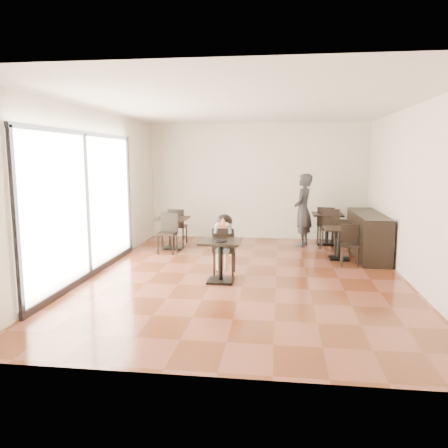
% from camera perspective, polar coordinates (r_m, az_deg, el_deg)
% --- Properties ---
extents(floor, '(6.00, 8.00, 0.01)m').
position_cam_1_polar(floor, '(8.55, 2.88, -6.70)').
color(floor, brown).
rests_on(floor, ground).
extents(ceiling, '(6.00, 8.00, 0.01)m').
position_cam_1_polar(ceiling, '(8.29, 3.05, 15.15)').
color(ceiling, white).
rests_on(ceiling, floor).
extents(wall_back, '(6.00, 0.01, 3.20)m').
position_cam_1_polar(wall_back, '(12.25, 4.39, 5.58)').
color(wall_back, white).
rests_on(wall_back, floor).
extents(wall_front, '(6.00, 0.01, 3.20)m').
position_cam_1_polar(wall_front, '(4.31, -1.09, -0.28)').
color(wall_front, white).
rests_on(wall_front, floor).
extents(wall_left, '(0.01, 8.00, 3.20)m').
position_cam_1_polar(wall_left, '(9.00, -16.50, 4.10)').
color(wall_left, white).
rests_on(wall_left, floor).
extents(wall_right, '(0.01, 8.00, 3.20)m').
position_cam_1_polar(wall_right, '(8.58, 23.41, 3.52)').
color(wall_right, white).
rests_on(wall_right, floor).
extents(storefront_window, '(0.04, 4.50, 2.60)m').
position_cam_1_polar(storefront_window, '(8.55, -17.60, 2.47)').
color(storefront_window, white).
rests_on(storefront_window, floor).
extents(child_table, '(0.73, 0.73, 0.77)m').
position_cam_1_polar(child_table, '(8.01, -0.46, -4.88)').
color(child_table, black).
rests_on(child_table, floor).
extents(child_chair, '(0.42, 0.42, 0.93)m').
position_cam_1_polar(child_chair, '(8.52, 0.04, -3.50)').
color(child_chair, black).
rests_on(child_chair, floor).
extents(child, '(0.42, 0.59, 1.17)m').
position_cam_1_polar(child, '(8.50, 0.04, -2.71)').
color(child, slate).
rests_on(child, child_chair).
extents(plate, '(0.26, 0.26, 0.02)m').
position_cam_1_polar(plate, '(7.83, -0.56, -2.24)').
color(plate, black).
rests_on(plate, child_table).
extents(pizza_slice, '(0.27, 0.21, 0.06)m').
position_cam_1_polar(pizza_slice, '(8.24, -0.12, -0.04)').
color(pizza_slice, '#ECB87E').
rests_on(pizza_slice, child).
extents(adult_patron, '(0.59, 0.76, 1.86)m').
position_cam_1_polar(adult_patron, '(11.34, 10.28, 1.80)').
color(adult_patron, '#323236').
rests_on(adult_patron, floor).
extents(cafe_table_mid, '(0.72, 0.72, 0.71)m').
position_cam_1_polar(cafe_table_mid, '(10.11, 14.81, -2.49)').
color(cafe_table_mid, black).
rests_on(cafe_table_mid, floor).
extents(cafe_table_left, '(0.77, 0.77, 0.79)m').
position_cam_1_polar(cafe_table_left, '(10.97, -6.69, -1.18)').
color(cafe_table_left, black).
rests_on(cafe_table_left, floor).
extents(cafe_table_back, '(0.93, 0.93, 0.81)m').
position_cam_1_polar(cafe_table_back, '(11.76, 13.30, -0.62)').
color(cafe_table_back, black).
rests_on(cafe_table_back, floor).
extents(chair_mid_a, '(0.41, 0.41, 0.85)m').
position_cam_1_polar(chair_mid_a, '(10.66, 15.21, -1.55)').
color(chair_mid_a, black).
rests_on(chair_mid_a, floor).
extents(chair_mid_b, '(0.41, 0.41, 0.85)m').
position_cam_1_polar(chair_mid_b, '(9.59, 16.09, -2.72)').
color(chair_mid_b, black).
rests_on(chair_mid_b, floor).
extents(chair_left_a, '(0.44, 0.44, 0.95)m').
position_cam_1_polar(chair_left_a, '(11.48, -6.04, -0.31)').
color(chair_left_a, black).
rests_on(chair_left_a, floor).
extents(chair_left_b, '(0.44, 0.44, 0.95)m').
position_cam_1_polar(chair_left_b, '(10.43, -7.43, -1.26)').
color(chair_left_b, black).
rests_on(chair_left_b, floor).
extents(chair_back_a, '(0.53, 0.53, 0.98)m').
position_cam_1_polar(chair_back_a, '(11.91, 13.23, -0.10)').
color(chair_back_a, black).
rests_on(chair_back_a, floor).
extents(chair_back_b, '(0.53, 0.53, 0.98)m').
position_cam_1_polar(chair_back_b, '(11.20, 13.60, -0.66)').
color(chair_back_b, black).
rests_on(chair_back_b, floor).
extents(service_counter, '(0.60, 2.40, 1.00)m').
position_cam_1_polar(service_counter, '(10.56, 18.26, -1.36)').
color(service_counter, black).
rests_on(service_counter, floor).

